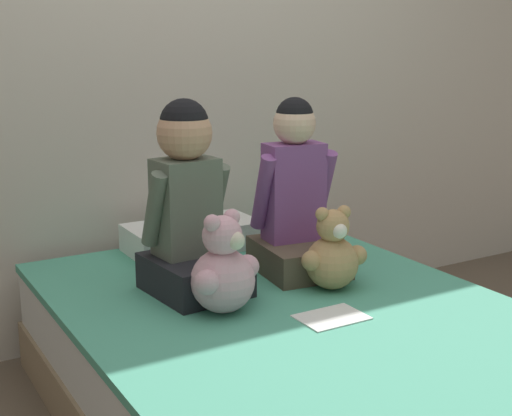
{
  "coord_description": "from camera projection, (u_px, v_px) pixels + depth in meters",
  "views": [
    {
      "loc": [
        -1.2,
        -1.71,
        1.27
      ],
      "look_at": [
        0.0,
        0.33,
        0.7
      ],
      "focal_mm": 50.0,
      "sensor_mm": 36.0,
      "label": 1
    }
  ],
  "objects": [
    {
      "name": "teddy_bear_held_by_left_child",
      "position": [
        223.0,
        270.0,
        2.23
      ],
      "size": [
        0.26,
        0.21,
        0.33
      ],
      "rotation": [
        0.0,
        0.0,
        0.37
      ],
      "color": "#DBA3B2",
      "rests_on": "bed"
    },
    {
      "name": "teddy_bear_held_by_right_child",
      "position": [
        332.0,
        254.0,
        2.44
      ],
      "size": [
        0.24,
        0.18,
        0.29
      ],
      "rotation": [
        0.0,
        0.0,
        -0.15
      ],
      "color": "tan",
      "rests_on": "bed"
    },
    {
      "name": "child_on_left",
      "position": [
        189.0,
        206.0,
        2.39
      ],
      "size": [
        0.31,
        0.35,
        0.65
      ],
      "rotation": [
        0.0,
        0.0,
        0.09
      ],
      "color": "black",
      "rests_on": "bed"
    },
    {
      "name": "child_on_right",
      "position": [
        296.0,
        201.0,
        2.61
      ],
      "size": [
        0.32,
        0.36,
        0.64
      ],
      "rotation": [
        0.0,
        0.0,
        -0.11
      ],
      "color": "brown",
      "rests_on": "bed"
    },
    {
      "name": "sign_card",
      "position": [
        332.0,
        317.0,
        2.21
      ],
      "size": [
        0.21,
        0.15,
        0.0
      ],
      "color": "white",
      "rests_on": "bed"
    },
    {
      "name": "wall_behind_bed",
      "position": [
        161.0,
        42.0,
        2.96
      ],
      "size": [
        8.0,
        0.06,
        2.5
      ],
      "color": "beige",
      "rests_on": "ground_plane"
    },
    {
      "name": "pillow_at_headboard",
      "position": [
        192.0,
        236.0,
        2.92
      ],
      "size": [
        0.53,
        0.28,
        0.11
      ],
      "color": "white",
      "rests_on": "bed"
    },
    {
      "name": "bed",
      "position": [
        308.0,
        378.0,
        2.27
      ],
      "size": [
        1.37,
        2.02,
        0.42
      ],
      "color": "#997F60",
      "rests_on": "ground_plane"
    }
  ]
}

